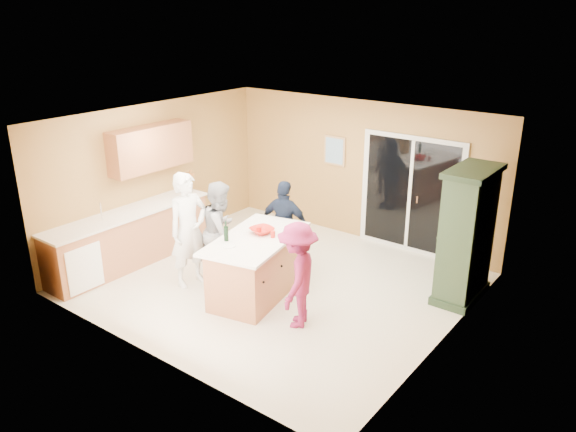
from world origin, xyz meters
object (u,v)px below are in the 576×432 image
Objects in this scene: woman_magenta at (298,275)px; woman_white at (189,230)px; woman_grey at (222,231)px; kitchen_island at (256,268)px; green_hutch at (467,237)px; woman_navy at (285,225)px.

woman_white is at bearing -112.66° from woman_magenta.
woman_grey is 1.85m from woman_magenta.
kitchen_island is at bearing -130.33° from woman_magenta.
green_hutch is 2.62m from woman_magenta.
woman_grey is 1.09× the size of woman_magenta.
woman_grey is at bearing -20.72° from woman_white.
woman_navy is 1.01× the size of woman_magenta.
woman_navy is (0.56, 0.91, -0.05)m from woman_grey.
woman_navy is at bearing -56.25° from woman_grey.
woman_navy is at bearing 92.16° from kitchen_island.
green_hutch is 4.17m from woman_white.
woman_white is 1.60m from woman_navy.
woman_white is 1.20× the size of woman_navy.
woman_grey is at bearing 46.90° from woman_navy.
green_hutch reaches higher than woman_grey.
green_hutch is 1.25× the size of woman_grey.
kitchen_island is 1.08× the size of woman_white.
woman_white is 1.12× the size of woman_grey.
woman_white is at bearing 124.86° from woman_grey.
woman_grey is at bearing 159.82° from kitchen_island.
green_hutch is at bearing -175.57° from woman_navy.
woman_grey reaches higher than woman_navy.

